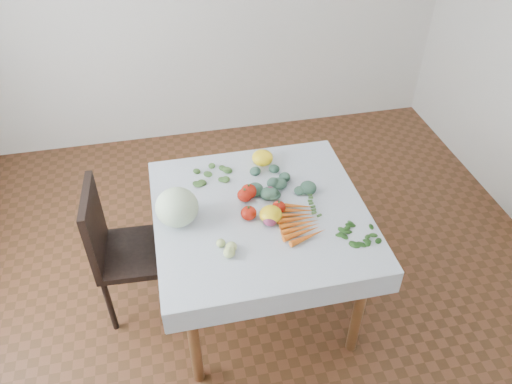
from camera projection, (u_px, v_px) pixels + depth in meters
ground at (260, 300)px, 3.14m from camera, size 4.00×4.00×0.00m
table at (260, 225)px, 2.72m from camera, size 1.00×1.00×0.75m
tablecloth at (260, 211)px, 2.66m from camera, size 1.12×1.12×0.01m
chair at (118, 245)px, 2.80m from camera, size 0.43×0.43×0.90m
cabbage at (177, 207)px, 2.53m from camera, size 0.24×0.24×0.20m
tomato_a at (249, 213)px, 2.59m from camera, size 0.09×0.09×0.07m
tomato_b at (249, 191)px, 2.72m from camera, size 0.11×0.11×0.08m
tomato_c at (245, 195)px, 2.70m from camera, size 0.10×0.10×0.07m
tomato_d at (279, 207)px, 2.63m from camera, size 0.09×0.09×0.06m
heirloom_back at (262, 158)px, 2.95m from camera, size 0.16×0.16×0.09m
heirloom_front at (271, 214)px, 2.57m from camera, size 0.16×0.16×0.08m
onion_a at (270, 192)px, 2.73m from camera, size 0.08×0.08×0.06m
onion_b at (270, 219)px, 2.56m from camera, size 0.09×0.09×0.07m
tomatillo_cluster at (233, 247)px, 2.42m from camera, size 0.09×0.11×0.05m
carrot_bunch at (300, 221)px, 2.57m from camera, size 0.21×0.33×0.03m
kale_bunch at (275, 182)px, 2.80m from camera, size 0.33×0.33×0.05m
basil_bunch at (356, 235)px, 2.51m from camera, size 0.20×0.18×0.01m
dill_bunch at (212, 174)px, 2.88m from camera, size 0.20×0.16×0.02m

